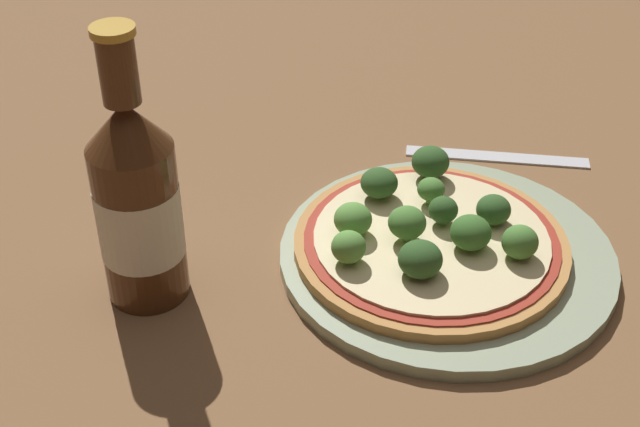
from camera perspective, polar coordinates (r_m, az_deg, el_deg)
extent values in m
plane|color=brown|center=(0.77, 8.50, -3.44)|extent=(3.00, 3.00, 0.00)
cylinder|color=#93A384|center=(0.77, 8.10, -2.70)|extent=(0.29, 0.29, 0.01)
cylinder|color=#B77F42|center=(0.76, 7.07, -2.04)|extent=(0.23, 0.23, 0.01)
cylinder|color=maroon|center=(0.76, 7.10, -1.70)|extent=(0.22, 0.22, 0.00)
cylinder|color=beige|center=(0.76, 7.10, -1.62)|extent=(0.20, 0.20, 0.00)
cylinder|color=#6B8E51|center=(0.78, 10.96, -0.36)|extent=(0.01, 0.01, 0.01)
ellipsoid|color=#2D5123|center=(0.77, 11.05, 0.25)|extent=(0.03, 0.03, 0.03)
cylinder|color=#6B8E51|center=(0.75, 5.54, -1.37)|extent=(0.01, 0.01, 0.01)
ellipsoid|color=#477A33|center=(0.74, 5.60, -0.58)|extent=(0.03, 0.03, 0.03)
cylinder|color=#6B8E51|center=(0.83, 7.02, 2.57)|extent=(0.01, 0.01, 0.01)
ellipsoid|color=#2D5123|center=(0.82, 7.09, 3.30)|extent=(0.03, 0.03, 0.03)
cylinder|color=#6B8E51|center=(0.74, 9.45, -2.06)|extent=(0.01, 0.01, 0.01)
ellipsoid|color=#386628|center=(0.74, 9.53, -1.36)|extent=(0.03, 0.03, 0.03)
cylinder|color=#6B8E51|center=(0.72, 1.83, -2.85)|extent=(0.01, 0.01, 0.01)
ellipsoid|color=#568E3D|center=(0.71, 1.84, -2.15)|extent=(0.03, 0.03, 0.03)
cylinder|color=#6B8E51|center=(0.80, 3.78, 1.32)|extent=(0.01, 0.01, 0.01)
ellipsoid|color=#2D5123|center=(0.79, 3.81, 1.98)|extent=(0.03, 0.03, 0.03)
cylinder|color=#6B8E51|center=(0.77, 7.83, -0.39)|extent=(0.01, 0.01, 0.01)
ellipsoid|color=#2D5123|center=(0.76, 7.89, 0.24)|extent=(0.03, 0.03, 0.02)
cylinder|color=#6B8E51|center=(0.71, 6.38, -3.62)|extent=(0.01, 0.01, 0.01)
ellipsoid|color=#2D5123|center=(0.71, 6.44, -2.92)|extent=(0.04, 0.04, 0.03)
cylinder|color=#6B8E51|center=(0.74, 12.57, -2.47)|extent=(0.01, 0.01, 0.01)
ellipsoid|color=#477A33|center=(0.74, 12.68, -1.79)|extent=(0.03, 0.03, 0.03)
cylinder|color=#6B8E51|center=(0.75, 2.10, -1.06)|extent=(0.01, 0.01, 0.01)
ellipsoid|color=#568E3D|center=(0.74, 2.12, -0.37)|extent=(0.03, 0.03, 0.03)
cylinder|color=#6B8E51|center=(0.79, 7.07, 0.94)|extent=(0.01, 0.01, 0.01)
ellipsoid|color=#477A33|center=(0.79, 7.12, 1.55)|extent=(0.02, 0.02, 0.02)
cylinder|color=#472814|center=(0.71, -11.43, -0.57)|extent=(0.07, 0.07, 0.14)
cylinder|color=beige|center=(0.71, -11.45, -0.39)|extent=(0.07, 0.07, 0.06)
cone|color=#472814|center=(0.66, -12.30, 5.55)|extent=(0.07, 0.07, 0.04)
cylinder|color=#472814|center=(0.64, -12.80, 8.99)|extent=(0.03, 0.03, 0.05)
cylinder|color=#B7892D|center=(0.63, -13.15, 11.34)|extent=(0.03, 0.03, 0.01)
cube|color=silver|center=(0.92, 11.26, 3.61)|extent=(0.08, 0.18, 0.00)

